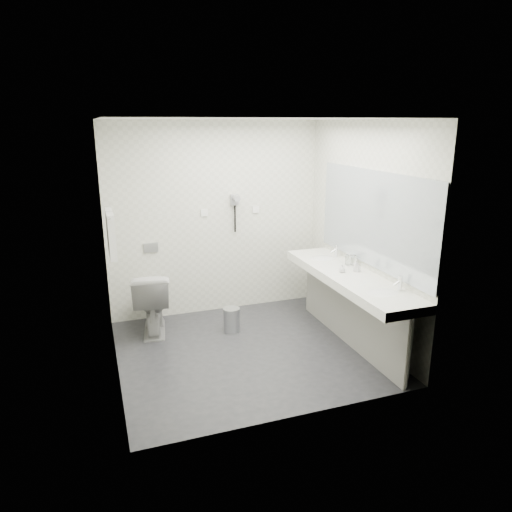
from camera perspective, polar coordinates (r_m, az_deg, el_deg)
name	(u,v)px	position (r m, az deg, el deg)	size (l,w,h in m)	color
floor	(248,351)	(5.39, -0.99, -11.38)	(2.80, 2.80, 0.00)	#28282D
ceiling	(247,119)	(4.79, -1.14, 16.28)	(2.80, 2.80, 0.00)	white
wall_back	(216,219)	(6.16, -4.91, 4.43)	(2.80, 2.80, 0.00)	silver
wall_front	(299,280)	(3.78, 5.21, -2.97)	(2.80, 2.80, 0.00)	silver
wall_left	(108,255)	(4.70, -17.46, 0.14)	(2.60, 2.60, 0.00)	silver
wall_right	(363,233)	(5.53, 12.85, 2.78)	(2.60, 2.60, 0.00)	silver
vanity_counter	(349,278)	(5.35, 11.18, -2.59)	(0.55, 2.20, 0.10)	white
vanity_panel	(349,313)	(5.51, 11.17, -6.76)	(0.03, 2.15, 0.75)	gray
vanity_post_near	(408,353)	(4.75, 17.94, -11.10)	(0.06, 0.06, 0.75)	silver
vanity_post_far	(311,284)	(6.37, 6.69, -3.39)	(0.06, 0.06, 0.75)	silver
mirror	(373,219)	(5.32, 13.98, 4.39)	(0.02, 2.20, 1.05)	#B2BCC6
basin_near	(383,294)	(4.82, 15.11, -4.47)	(0.40, 0.31, 0.05)	white
basin_far	(322,259)	(5.88, 8.01, -0.39)	(0.40, 0.31, 0.05)	white
faucet_near	(400,283)	(4.90, 17.07, -3.17)	(0.04, 0.04, 0.15)	silver
faucet_far	(336,251)	(5.94, 9.71, 0.62)	(0.04, 0.04, 0.15)	silver
soap_bottle_a	(358,267)	(5.39, 12.22, -1.36)	(0.05, 0.05, 0.10)	beige
soap_bottle_b	(342,268)	(5.34, 10.39, -1.48)	(0.07, 0.07, 0.09)	beige
soap_bottle_c	(356,266)	(5.39, 11.98, -1.16)	(0.05, 0.05, 0.14)	beige
glass_left	(354,260)	(5.63, 11.75, -0.51)	(0.06, 0.06, 0.12)	silver
glass_right	(348,260)	(5.63, 11.08, -0.46)	(0.07, 0.07, 0.12)	silver
toilet	(152,301)	(5.84, -12.46, -5.37)	(0.43, 0.77, 0.78)	white
flush_plate	(151,248)	(6.06, -12.60, 1.00)	(0.18, 0.02, 0.12)	#B2B5BA
pedal_bin	(232,320)	(5.80, -2.98, -7.78)	(0.20, 0.20, 0.28)	#B2B5BA
bin_lid	(231,309)	(5.74, -3.00, -6.41)	(0.20, 0.20, 0.01)	#B2B5BA
towel_rail	(108,213)	(5.18, -17.46, 4.95)	(0.02, 0.02, 0.62)	silver
towel_near	(112,237)	(5.08, -17.07, 2.26)	(0.07, 0.24, 0.48)	white
towel_far	(110,231)	(5.36, -17.23, 2.91)	(0.07, 0.24, 0.48)	white
dryer_cradle	(234,200)	(6.15, -2.63, 6.83)	(0.10, 0.04, 0.14)	#95959A
dryer_barrel	(236,198)	(6.08, -2.44, 7.01)	(0.08, 0.08, 0.14)	#95959A
dryer_cord	(235,219)	(6.18, -2.56, 4.52)	(0.02, 0.02, 0.35)	black
switch_plate_a	(204,213)	(6.09, -6.27, 5.23)	(0.09, 0.02, 0.09)	white
switch_plate_b	(256,209)	(6.28, -0.03, 5.65)	(0.09, 0.02, 0.09)	white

